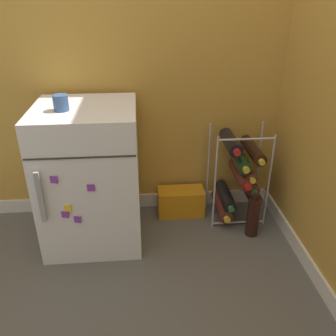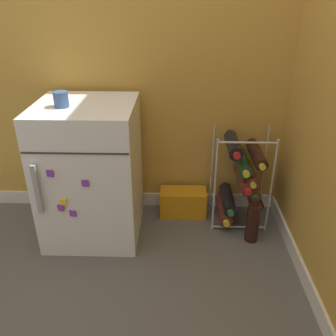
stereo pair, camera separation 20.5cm
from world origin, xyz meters
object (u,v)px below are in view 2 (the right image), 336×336
Objects in this scene: wine_rack at (241,179)px; loose_bottle_floor at (253,222)px; soda_box at (183,202)px; mini_fridge at (91,172)px; fridge_top_cup at (61,99)px.

wine_rack is 0.27m from loose_bottle_floor.
soda_box is 1.06× the size of loose_bottle_floor.
wine_rack is 0.41m from soda_box.
loose_bottle_floor is (0.05, -0.20, -0.17)m from wine_rack.
fridge_top_cup is (-0.10, -0.05, 0.44)m from mini_fridge.
mini_fridge is at bearing -172.29° from wine_rack.
wine_rack is at bearing 7.71° from mini_fridge.
mini_fridge reaches higher than wine_rack.
loose_bottle_floor is (0.93, -0.08, -0.27)m from mini_fridge.
mini_fridge is at bearing 175.10° from loose_bottle_floor.
mini_fridge is at bearing -161.27° from soda_box.
mini_fridge is at bearing 29.54° from fridge_top_cup.
wine_rack is 2.15× the size of loose_bottle_floor.
soda_box is 0.48m from loose_bottle_floor.
soda_box is (-0.35, 0.06, -0.21)m from wine_rack.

